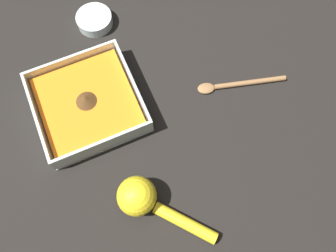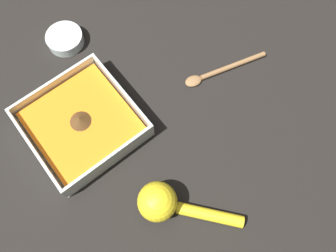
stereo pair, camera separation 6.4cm
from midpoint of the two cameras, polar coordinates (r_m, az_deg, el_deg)
ground_plane at (r=0.78m, az=-11.48°, el=5.22°), size 4.00×4.00×0.00m
square_dish at (r=0.74m, az=-11.40°, el=3.51°), size 0.22×0.22×0.05m
spice_bowl at (r=0.87m, az=-10.56°, el=17.46°), size 0.09×0.09×0.03m
lemon_squeezer at (r=0.65m, az=-1.48°, el=-13.06°), size 0.18×0.16×0.08m
wooden_spoon at (r=0.79m, az=14.07°, el=6.80°), size 0.07×0.21×0.01m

